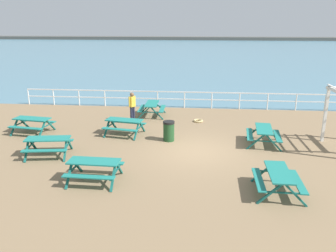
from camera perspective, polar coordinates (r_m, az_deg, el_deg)
The scene contains 14 objects.
ground_plane at distance 15.14m, azimuth 4.64°, elevation -4.46°, with size 30.00×24.00×0.20m, color #846B4C.
sea_band at distance 67.07m, azimuth 5.44°, elevation 12.27°, with size 142.00×90.00×0.01m, color teal.
distant_shoreline at distance 109.99m, azimuth 5.53°, elevation 14.08°, with size 142.00×6.00×1.80m, color #4C4C47.
seaward_railing at distance 22.35m, azimuth 5.04°, elevation 4.84°, with size 23.07×0.07×1.08m.
picnic_table_near_left at distance 12.35m, azimuth -12.17°, elevation -6.47°, with size 1.84×1.58×0.80m.
picnic_table_near_right at distance 11.82m, azimuth 17.90°, elevation -8.04°, with size 1.58×1.83×0.80m.
picnic_table_mid_centre at distance 20.46m, azimuth -2.70°, elevation 3.29°, with size 1.57×1.82×0.80m.
picnic_table_far_left at distance 17.14m, azimuth -7.27°, elevation 0.46°, with size 2.04×1.81×0.80m.
picnic_table_far_right at distance 16.22m, azimuth 15.63°, elevation -1.01°, with size 1.70×1.94×0.80m.
picnic_table_seaward at distance 18.56m, azimuth -21.65°, elevation 0.65°, with size 1.99×1.75×0.80m.
picnic_table_corner at distance 15.19m, azimuth -19.31°, elevation -2.58°, with size 2.00×1.76×0.80m.
visitor at distance 19.32m, azimuth -5.97°, elevation 3.50°, with size 0.37×0.47×1.66m.
litter_bin at distance 16.16m, azimuth 0.13°, elevation -0.82°, with size 0.55×0.55×0.95m.
rope_coil at distance 19.43m, azimuth 5.04°, elevation 0.88°, with size 0.55×0.55×0.11m, color tan.
Camera 1 is at (0.11, -14.10, 5.42)m, focal length 36.66 mm.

